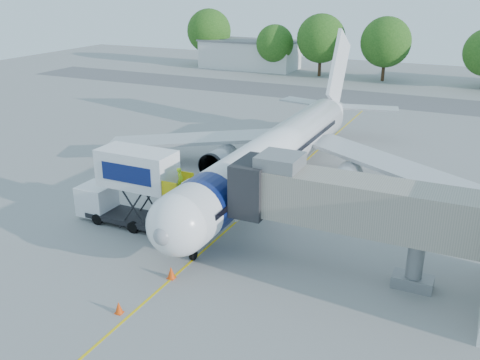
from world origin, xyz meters
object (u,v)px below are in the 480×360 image
at_px(aircraft, 278,152).
at_px(catering_hiloader, 131,188).
at_px(jet_bridge, 337,201).
at_px(ground_tug, 155,346).

bearing_deg(aircraft, catering_hiloader, -119.41).
distance_m(jet_bridge, ground_tug, 12.72).
bearing_deg(jet_bridge, aircraft, 125.70).
bearing_deg(catering_hiloader, aircraft, 60.59).
relative_size(jet_bridge, ground_tug, 3.27).
xyz_separation_m(aircraft, jet_bridge, (7.99, -11.12, 1.39)).
bearing_deg(jet_bridge, catering_hiloader, -179.99).
height_order(aircraft, catering_hiloader, aircraft).
distance_m(aircraft, jet_bridge, 13.77).
bearing_deg(ground_tug, jet_bridge, 45.50).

